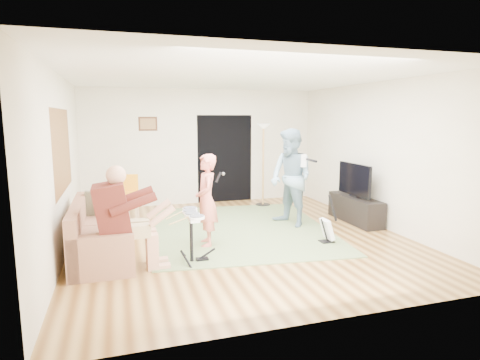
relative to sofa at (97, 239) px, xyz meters
name	(u,v)px	position (x,y,z in m)	size (l,w,h in m)	color
floor	(239,237)	(2.29, 0.28, -0.27)	(6.00, 6.00, 0.00)	brown
walls	(239,159)	(2.29, 0.28, 1.08)	(5.50, 6.00, 2.70)	silver
ceiling	(239,76)	(2.29, 0.28, 2.43)	(6.00, 6.00, 0.00)	white
window_blinds	(62,151)	(-0.45, 0.48, 1.28)	(2.05, 2.05, 0.00)	brown
doorway	(225,159)	(2.84, 3.27, 0.78)	(2.10, 2.10, 0.00)	black
picture_frame	(148,124)	(1.04, 3.27, 1.63)	(0.42, 0.03, 0.32)	#3F2314
area_rug	(240,229)	(2.46, 0.78, -0.26)	(3.11, 3.74, 0.02)	#5F7446
sofa	(97,239)	(0.00, 0.00, 0.00)	(0.83, 2.01, 0.81)	#95644A
drummer	(128,229)	(0.43, -0.65, 0.29)	(0.93, 0.52, 1.43)	#5B2019
drum_kit	(191,240)	(1.29, -0.65, 0.06)	(0.41, 0.73, 0.75)	black
singer	(206,200)	(1.67, 0.04, 0.47)	(0.54, 0.35, 1.48)	#E57263
microphone	(218,177)	(1.87, 0.04, 0.83)	(0.06, 0.06, 0.24)	black
guitarist	(291,178)	(3.45, 0.74, 0.65)	(0.90, 0.70, 1.84)	#7495AA
guitar_held	(301,160)	(3.65, 0.74, 0.98)	(0.12, 0.60, 0.26)	white
guitar_spare	(327,229)	(3.59, -0.42, -0.04)	(0.29, 0.26, 0.81)	black
torchiere_lamp	(263,150)	(3.56, 2.55, 1.03)	(0.34, 0.34, 1.90)	black
dining_chair	(129,204)	(0.52, 2.17, 0.05)	(0.44, 0.46, 0.89)	beige
tv_cabinet	(355,209)	(4.79, 0.62, -0.02)	(0.40, 1.40, 0.50)	black
television	(354,179)	(4.74, 0.62, 0.58)	(0.06, 1.02, 0.62)	black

